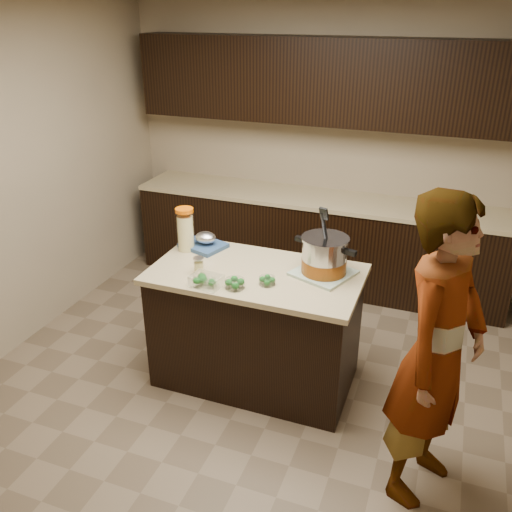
{
  "coord_description": "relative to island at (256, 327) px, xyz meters",
  "views": [
    {
      "loc": [
        1.18,
        -3.13,
        2.59
      ],
      "look_at": [
        0.0,
        0.0,
        1.02
      ],
      "focal_mm": 38.0,
      "sensor_mm": 36.0,
      "label": 1
    }
  ],
  "objects": [
    {
      "name": "person",
      "position": [
        1.24,
        -0.58,
        0.45
      ],
      "size": [
        0.64,
        0.77,
        1.81
      ],
      "primitive_type": "imported",
      "rotation": [
        0.0,
        0.0,
        1.21
      ],
      "color": "gray",
      "rests_on": "ground"
    },
    {
      "name": "dish_towel",
      "position": [
        0.45,
        0.13,
        0.46
      ],
      "size": [
        0.47,
        0.47,
        0.02
      ],
      "primitive_type": "cube",
      "rotation": [
        0.0,
        0.0,
        -0.37
      ],
      "color": "#557F5D",
      "rests_on": "island"
    },
    {
      "name": "back_cabinets",
      "position": [
        0.0,
        1.74,
        0.49
      ],
      "size": [
        3.6,
        0.63,
        2.33
      ],
      "color": "black",
      "rests_on": "ground"
    },
    {
      "name": "island",
      "position": [
        0.0,
        0.0,
        0.0
      ],
      "size": [
        1.46,
        0.81,
        0.9
      ],
      "color": "black",
      "rests_on": "ground"
    },
    {
      "name": "blue_tray",
      "position": [
        -0.51,
        0.25,
        0.49
      ],
      "size": [
        0.37,
        0.33,
        0.12
      ],
      "rotation": [
        0.0,
        0.0,
        -0.31
      ],
      "color": "navy",
      "rests_on": "island"
    },
    {
      "name": "broccoli_tub_right",
      "position": [
        -0.05,
        -0.27,
        0.48
      ],
      "size": [
        0.15,
        0.15,
        0.06
      ],
      "rotation": [
        0.0,
        0.0,
        0.19
      ],
      "color": "silver",
      "rests_on": "island"
    },
    {
      "name": "mason_jar",
      "position": [
        -0.36,
        -0.15,
        0.5
      ],
      "size": [
        0.1,
        0.1,
        0.12
      ],
      "rotation": [
        0.0,
        0.0,
        0.38
      ],
      "color": "#E1D489",
      "rests_on": "island"
    },
    {
      "name": "room_shell",
      "position": [
        0.0,
        0.0,
        1.26
      ],
      "size": [
        4.04,
        4.04,
        2.72
      ],
      "color": "tan",
      "rests_on": "ground"
    },
    {
      "name": "broccoli_tub_left",
      "position": [
        0.13,
        -0.15,
        0.47
      ],
      "size": [
        0.11,
        0.11,
        0.05
      ],
      "rotation": [
        0.0,
        0.0,
        0.0
      ],
      "color": "silver",
      "rests_on": "island"
    },
    {
      "name": "ground_plane",
      "position": [
        0.0,
        0.0,
        -0.45
      ],
      "size": [
        4.0,
        4.0,
        0.0
      ],
      "primitive_type": "plane",
      "color": "brown",
      "rests_on": "ground"
    },
    {
      "name": "broccoli_tub_rect",
      "position": [
        -0.23,
        -0.31,
        0.48
      ],
      "size": [
        0.22,
        0.17,
        0.07
      ],
      "rotation": [
        0.0,
        0.0,
        -0.14
      ],
      "color": "silver",
      "rests_on": "island"
    },
    {
      "name": "stock_pot",
      "position": [
        0.45,
        0.13,
        0.58
      ],
      "size": [
        0.45,
        0.39,
        0.46
      ],
      "rotation": [
        0.0,
        0.0,
        -0.26
      ],
      "color": "#B7B7BC",
      "rests_on": "dish_towel"
    },
    {
      "name": "lemonade_pitcher",
      "position": [
        -0.62,
        0.16,
        0.6
      ],
      "size": [
        0.14,
        0.14,
        0.33
      ],
      "rotation": [
        0.0,
        0.0,
        -0.01
      ],
      "color": "#E1D489",
      "rests_on": "island"
    }
  ]
}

